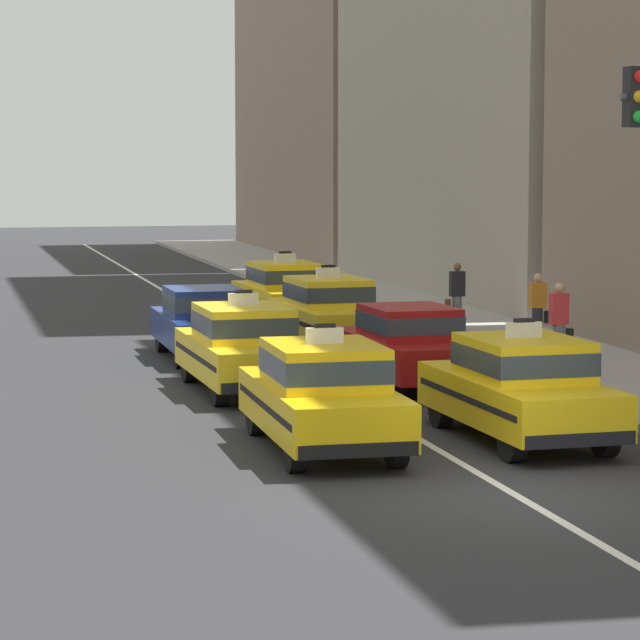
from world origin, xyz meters
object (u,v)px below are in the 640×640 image
sedan_left_third (204,321)px  pedestrian_near_crosswalk (559,326)px  sedan_right_second (408,344)px  pedestrian_mid_block (457,296)px  taxi_right_third (327,311)px  taxi_left_second (242,346)px  taxi_left_nearest (323,394)px  taxi_right_nearest (521,387)px  pedestrian_by_storefront (538,310)px  taxi_right_fourth (284,292)px

sedan_left_third → pedestrian_near_crosswalk: 7.90m
sedan_right_second → pedestrian_near_crosswalk: bearing=11.1°
pedestrian_near_crosswalk → pedestrian_mid_block: bearing=87.7°
taxi_right_third → pedestrian_near_crosswalk: bearing=-58.1°
taxi_left_second → sedan_right_second: 3.25m
taxi_left_nearest → sedan_left_third: 11.11m
sedan_left_third → taxi_right_nearest: size_ratio=0.94×
sedan_left_third → taxi_left_nearest: bearing=-90.3°
pedestrian_mid_block → pedestrian_by_storefront: pedestrian_mid_block is taller
taxi_right_fourth → pedestrian_mid_block: 5.08m
taxi_left_nearest → pedestrian_near_crosswalk: size_ratio=2.61×
taxi_right_third → pedestrian_near_crosswalk: 6.54m
pedestrian_by_storefront → sedan_right_second: bearing=-135.7°
pedestrian_near_crosswalk → sedan_left_third: bearing=145.9°
sedan_right_second → taxi_right_fourth: 11.52m
pedestrian_near_crosswalk → pedestrian_by_storefront: pedestrian_near_crosswalk is taller
sedan_right_second → pedestrian_mid_block: (3.70, 7.92, 0.14)m
taxi_right_fourth → pedestrian_mid_block: bearing=-45.2°
taxi_left_second → pedestrian_by_storefront: (7.65, 4.22, 0.11)m
taxi_right_nearest → pedestrian_mid_block: size_ratio=2.75×
taxi_right_third → pedestrian_mid_block: bearing=24.3°
taxi_right_nearest → taxi_right_fourth: (0.15, 17.53, 0.00)m
taxi_left_second → pedestrian_near_crosswalk: 6.69m
pedestrian_near_crosswalk → pedestrian_mid_block: (0.29, 7.24, -0.05)m
pedestrian_mid_block → pedestrian_near_crosswalk: bearing=-92.3°
taxi_right_fourth → pedestrian_by_storefront: 8.40m
taxi_right_fourth → pedestrian_near_crosswalk: 11.33m
taxi_right_third → taxi_left_nearest: bearing=-104.5°
taxi_left_nearest → taxi_left_second: 6.09m
sedan_left_third → taxi_right_nearest: 11.54m
taxi_left_nearest → taxi_right_third: 12.63m
taxi_left_nearest → taxi_right_nearest: (3.18, -0.00, 0.00)m
sedan_right_second → taxi_right_nearest: bearing=-90.2°
taxi_left_nearest → pedestrian_mid_block: (6.90, 13.92, 0.11)m
taxi_right_nearest → taxi_right_fourth: 17.53m
sedan_right_second → taxi_right_fourth: size_ratio=0.94×
taxi_left_second → pedestrian_near_crosswalk: (6.66, 0.60, 0.16)m
taxi_right_third → taxi_right_fourth: same height
taxi_left_nearest → taxi_left_second: bearing=90.4°
pedestrian_near_crosswalk → taxi_left_second: bearing=-174.9°
pedestrian_near_crosswalk → sedan_right_second: bearing=-168.9°
taxi_right_third → taxi_right_fourth: 5.29m
sedan_right_second → pedestrian_mid_block: 8.74m
taxi_right_nearest → taxi_right_fourth: same height
taxi_right_nearest → taxi_right_third: same height
pedestrian_by_storefront → taxi_left_nearest: bearing=-126.4°
taxi_left_nearest → sedan_left_third: (0.07, 11.11, -0.03)m
taxi_right_third → pedestrian_by_storefront: size_ratio=2.78×
pedestrian_mid_block → taxi_right_nearest: bearing=-105.0°
sedan_left_third → taxi_right_third: 3.29m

